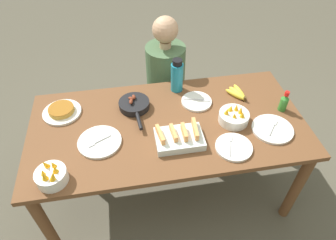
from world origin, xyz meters
TOP-DOWN VIEW (x-y plane):
  - ground_plane at (0.00, 0.00)m, footprint 14.00×14.00m
  - dining_table at (0.00, 0.00)m, footprint 1.79×0.87m
  - banana_bunch at (0.54, 0.19)m, footprint 0.14×0.19m
  - melon_tray at (0.04, -0.17)m, footprint 0.29×0.20m
  - skillet at (-0.20, 0.19)m, footprint 0.21×0.36m
  - frittata_plate_center at (-0.69, 0.22)m, footprint 0.25×0.25m
  - empty_plate_near_front at (0.64, -0.17)m, footprint 0.26×0.26m
  - empty_plate_far_left at (0.23, 0.17)m, footprint 0.21×0.21m
  - empty_plate_far_right at (-0.44, -0.09)m, footprint 0.27×0.27m
  - empty_plate_mid_edge at (0.35, -0.27)m, footprint 0.22×0.22m
  - fruit_bowl_mango at (0.42, -0.05)m, footprint 0.19×0.19m
  - fruit_bowl_citrus at (-0.69, -0.33)m, footprint 0.17×0.17m
  - water_bottle at (0.12, 0.34)m, footprint 0.09×0.09m
  - hot_sauce_bottle at (0.79, 0.00)m, footprint 0.05×0.05m
  - person_figure at (0.09, 0.65)m, footprint 0.35×0.35m

SIDE VIEW (x-z plane):
  - ground_plane at x=0.00m, z-range 0.00..0.00m
  - person_figure at x=0.09m, z-range -0.10..1.06m
  - dining_table at x=0.00m, z-range 0.28..1.02m
  - empty_plate_far_right at x=-0.44m, z-range 0.74..0.76m
  - empty_plate_near_front at x=0.64m, z-range 0.74..0.76m
  - empty_plate_mid_edge at x=0.35m, z-range 0.74..0.76m
  - empty_plate_far_left at x=0.23m, z-range 0.74..0.76m
  - banana_bunch at x=0.54m, z-range 0.74..0.78m
  - frittata_plate_center at x=-0.69m, z-range 0.74..0.79m
  - skillet at x=-0.20m, z-range 0.73..0.81m
  - melon_tray at x=0.04m, z-range 0.73..0.82m
  - fruit_bowl_mango at x=0.42m, z-range 0.72..0.84m
  - fruit_bowl_citrus at x=-0.69m, z-range 0.72..0.85m
  - hot_sauce_bottle at x=0.79m, z-range 0.73..0.89m
  - water_bottle at x=0.12m, z-range 0.74..0.99m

